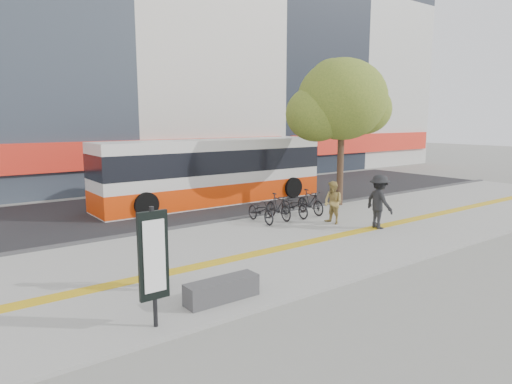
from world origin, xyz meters
TOP-DOWN VIEW (x-y plane):
  - ground at (0.00, 0.00)m, footprint 120.00×120.00m
  - sidewalk at (0.00, 1.50)m, footprint 40.00×7.00m
  - tactile_strip at (0.00, 1.00)m, footprint 40.00×0.45m
  - street at (0.00, 9.00)m, footprint 40.00×8.00m
  - curb at (0.00, 5.00)m, footprint 40.00×0.25m
  - bench at (-2.60, -1.20)m, footprint 1.60×0.45m
  - signboard at (-4.20, -1.51)m, footprint 0.55×0.10m
  - street_tree at (7.18, 4.82)m, footprint 4.40×3.80m
  - bus at (3.14, 8.50)m, footprint 10.62×2.52m
  - bicycle_row at (3.55, 4.00)m, footprint 3.10×1.70m
  - seated_woman at (-3.40, 0.20)m, footprint 0.69×0.66m
  - pedestrian_tan at (4.31, 2.32)m, footprint 0.58×0.74m
  - pedestrian_dark at (5.06, 0.90)m, footprint 0.91×1.31m

SIDE VIEW (x-z plane):
  - ground at x=0.00m, z-range 0.00..0.00m
  - street at x=0.00m, z-range 0.00..0.06m
  - sidewalk at x=0.00m, z-range 0.00..0.08m
  - curb at x=0.00m, z-range 0.00..0.14m
  - tactile_strip at x=0.00m, z-range 0.08..0.09m
  - bench at x=-2.60m, z-range 0.08..0.53m
  - bicycle_row at x=3.55m, z-range 0.05..1.02m
  - pedestrian_tan at x=4.31m, z-range 0.08..1.60m
  - seated_woman at x=-3.40m, z-range 0.08..1.67m
  - pedestrian_dark at x=5.06m, z-range 0.08..1.93m
  - signboard at x=-4.20m, z-range 0.27..2.47m
  - bus at x=3.14m, z-range -0.02..2.80m
  - street_tree at x=7.18m, z-range 1.36..7.67m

